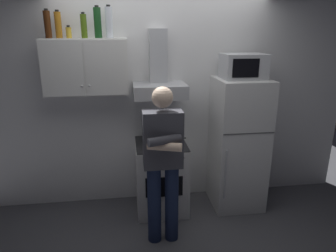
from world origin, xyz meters
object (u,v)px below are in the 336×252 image
object	(u,v)px
range_hood	(159,79)
microwave	(243,66)
bottle_spice_jar	(69,32)
upper_cabinet	(86,67)
person_standing	(163,161)
bottle_rum_dark	(48,24)
cooking_pot	(173,141)
bottle_liquor_amber	(58,25)
refrigerator	(238,144)
bottle_wine_green	(98,23)
bottle_vodka_clear	(109,22)
stove_oven	(161,176)
bottle_olive_oil	(84,26)

from	to	relation	value
range_hood	microwave	distance (m)	0.97
range_hood	bottle_spice_jar	distance (m)	1.08
upper_cabinet	person_standing	world-z (taller)	upper_cabinet
range_hood	bottle_rum_dark	size ratio (longest dim) A/B	2.58
cooking_pot	bottle_liquor_amber	distance (m)	1.75
refrigerator	cooking_pot	xyz separation A→B (m)	(-0.82, -0.12, 0.12)
bottle_wine_green	bottle_rum_dark	size ratio (longest dim) A/B	1.13
range_hood	cooking_pot	distance (m)	0.73
upper_cabinet	person_standing	xyz separation A→B (m)	(0.75, -0.73, -0.85)
microwave	bottle_wine_green	bearing A→B (deg)	175.27
upper_cabinet	bottle_liquor_amber	xyz separation A→B (m)	(-0.26, 0.03, 0.43)
microwave	bottle_vodka_clear	size ratio (longest dim) A/B	1.44
cooking_pot	bottle_rum_dark	xyz separation A→B (m)	(-1.29, 0.24, 1.27)
cooking_pot	bottle_vodka_clear	bearing A→B (deg)	160.66
microwave	bottle_spice_jar	xyz separation A→B (m)	(-1.90, 0.08, 0.37)
stove_oven	bottle_liquor_amber	world-z (taller)	bottle_liquor_amber
bottle_liquor_amber	bottle_rum_dark	xyz separation A→B (m)	(-0.10, -0.03, 0.00)
microwave	cooking_pot	world-z (taller)	microwave
refrigerator	bottle_rum_dark	bearing A→B (deg)	176.67
cooking_pot	refrigerator	bearing A→B (deg)	8.32
bottle_wine_green	bottle_liquor_amber	bearing A→B (deg)	179.55
upper_cabinet	bottle_rum_dark	xyz separation A→B (m)	(-0.36, -0.00, 0.44)
bottle_liquor_amber	refrigerator	bearing A→B (deg)	-4.39
cooking_pot	bottle_wine_green	xyz separation A→B (m)	(-0.78, 0.27, 1.29)
bottle_spice_jar	bottle_olive_oil	distance (m)	0.17
upper_cabinet	bottle_vodka_clear	bearing A→B (deg)	-2.81
bottle_spice_jar	bottle_olive_oil	size ratio (longest dim) A/B	0.50
bottle_wine_green	cooking_pot	bearing A→B (deg)	-19.14
stove_oven	bottle_wine_green	bearing A→B (deg)	166.87
person_standing	bottle_rum_dark	xyz separation A→B (m)	(-1.11, 0.73, 1.29)
upper_cabinet	refrigerator	distance (m)	2.00
bottle_liquor_amber	person_standing	bearing A→B (deg)	-37.06
stove_oven	microwave	distance (m)	1.62
refrigerator	bottle_spice_jar	size ratio (longest dim) A/B	12.36
stove_oven	bottle_spice_jar	xyz separation A→B (m)	(-0.95, 0.10, 1.68)
cooking_pot	bottle_spice_jar	bearing A→B (deg)	168.69
person_standing	bottle_wine_green	bearing A→B (deg)	128.39
refrigerator	person_standing	world-z (taller)	person_standing
bottle_spice_jar	bottle_rum_dark	bearing A→B (deg)	172.68
person_standing	bottle_wine_green	xyz separation A→B (m)	(-0.60, 0.76, 1.31)
bottle_vodka_clear	bottle_olive_oil	bearing A→B (deg)	-179.42
person_standing	cooking_pot	xyz separation A→B (m)	(0.18, 0.49, 0.02)
range_hood	bottle_rum_dark	world-z (taller)	bottle_rum_dark
range_hood	cooking_pot	size ratio (longest dim) A/B	2.62
bottle_olive_oil	bottle_wine_green	distance (m)	0.15
bottle_vodka_clear	stove_oven	bearing A→B (deg)	-11.96
upper_cabinet	microwave	size ratio (longest dim) A/B	1.88
upper_cabinet	bottle_liquor_amber	distance (m)	0.51
bottle_vodka_clear	bottle_olive_oil	world-z (taller)	bottle_vodka_clear
cooking_pot	person_standing	bearing A→B (deg)	-110.30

